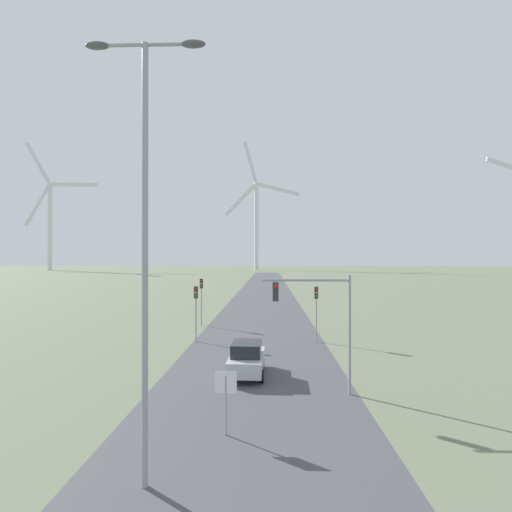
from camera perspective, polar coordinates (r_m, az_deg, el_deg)
road_surface at (r=52.06m, az=0.99°, el=-7.34°), size 10.00×240.00×0.01m
streetlamp at (r=11.73m, az=-15.57°, el=5.64°), size 3.44×0.32×12.56m
stop_sign_near at (r=15.32m, az=-4.34°, el=-18.60°), size 0.81×0.07×2.33m
traffic_light_post_near_left at (r=31.10m, az=-8.58°, el=-6.42°), size 0.28×0.34×4.23m
traffic_light_post_near_right at (r=31.03m, az=8.60°, el=-6.45°), size 0.28×0.34×4.22m
traffic_light_post_mid_left at (r=38.29m, az=-7.81°, el=-5.03°), size 0.28×0.33×4.44m
traffic_light_mast_overhead at (r=19.22m, az=8.90°, el=-7.52°), size 4.18×0.34×5.63m
car_approaching at (r=22.54m, az=-1.33°, el=-14.45°), size 1.92×4.15×1.83m
wind_turbine_far_left at (r=228.30m, az=-27.36°, el=5.17°), size 37.37×2.60×65.07m
wind_turbine_left at (r=211.25m, az=0.05°, el=5.82°), size 39.60×2.60×68.03m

